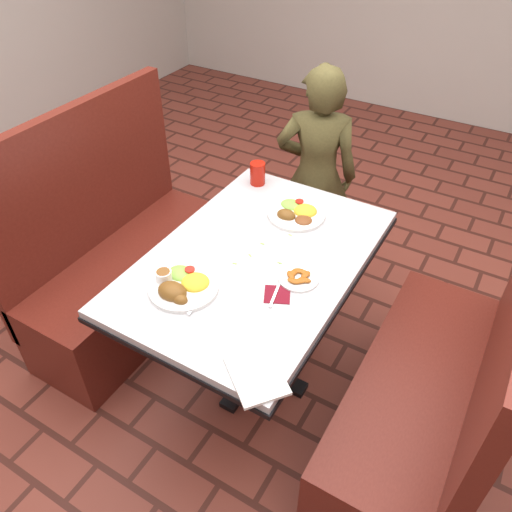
# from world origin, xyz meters

# --- Properties ---
(dining_table) EXTENTS (0.81, 1.21, 0.75)m
(dining_table) POSITION_xyz_m (0.00, 0.00, 0.65)
(dining_table) COLOR silver
(dining_table) RESTS_ON ground
(booth_bench_left) EXTENTS (0.47, 1.20, 1.17)m
(booth_bench_left) POSITION_xyz_m (-0.80, 0.00, 0.33)
(booth_bench_left) COLOR maroon
(booth_bench_left) RESTS_ON ground
(booth_bench_right) EXTENTS (0.47, 1.20, 1.17)m
(booth_bench_right) POSITION_xyz_m (0.80, 0.00, 0.33)
(booth_bench_right) COLOR maroon
(booth_bench_right) RESTS_ON ground
(diner_person) EXTENTS (0.53, 0.44, 1.25)m
(diner_person) POSITION_xyz_m (-0.14, 0.90, 0.63)
(diner_person) COLOR brown
(diner_person) RESTS_ON ground
(near_dinner_plate) EXTENTS (0.27, 0.27, 0.08)m
(near_dinner_plate) POSITION_xyz_m (-0.14, -0.31, 0.78)
(near_dinner_plate) COLOR white
(near_dinner_plate) RESTS_ON dining_table
(far_dinner_plate) EXTENTS (0.26, 0.26, 0.07)m
(far_dinner_plate) POSITION_xyz_m (0.01, 0.35, 0.77)
(far_dinner_plate) COLOR white
(far_dinner_plate) RESTS_ON dining_table
(plantain_plate) EXTENTS (0.16, 0.16, 0.02)m
(plantain_plate) POSITION_xyz_m (0.21, -0.04, 0.76)
(plantain_plate) COLOR white
(plantain_plate) RESTS_ON dining_table
(maroon_napkin) EXTENTS (0.13, 0.13, 0.00)m
(maroon_napkin) POSITION_xyz_m (0.19, -0.16, 0.75)
(maroon_napkin) COLOR maroon
(maroon_napkin) RESTS_ON dining_table
(spoon_utensil) EXTENTS (0.04, 0.13, 0.00)m
(spoon_utensil) POSITION_xyz_m (0.18, -0.17, 0.76)
(spoon_utensil) COLOR silver
(spoon_utensil) RESTS_ON dining_table
(red_tumbler) EXTENTS (0.08, 0.08, 0.11)m
(red_tumbler) POSITION_xyz_m (-0.28, 0.50, 0.81)
(red_tumbler) COLOR #B6170C
(red_tumbler) RESTS_ON dining_table
(paper_napkin) EXTENTS (0.26, 0.25, 0.01)m
(paper_napkin) POSITION_xyz_m (0.31, -0.52, 0.76)
(paper_napkin) COLOR white
(paper_napkin) RESTS_ON dining_table
(knife_utensil) EXTENTS (0.02, 0.18, 0.00)m
(knife_utensil) POSITION_xyz_m (-0.04, -0.33, 0.76)
(knife_utensil) COLOR silver
(knife_utensil) RESTS_ON dining_table
(fork_utensil) EXTENTS (0.08, 0.12, 0.00)m
(fork_utensil) POSITION_xyz_m (-0.09, -0.34, 0.76)
(fork_utensil) COLOR silver
(fork_utensil) RESTS_ON dining_table
(lettuce_shreds) EXTENTS (0.28, 0.32, 0.00)m
(lettuce_shreds) POSITION_xyz_m (0.04, 0.06, 0.75)
(lettuce_shreds) COLOR #8CC850
(lettuce_shreds) RESTS_ON dining_table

